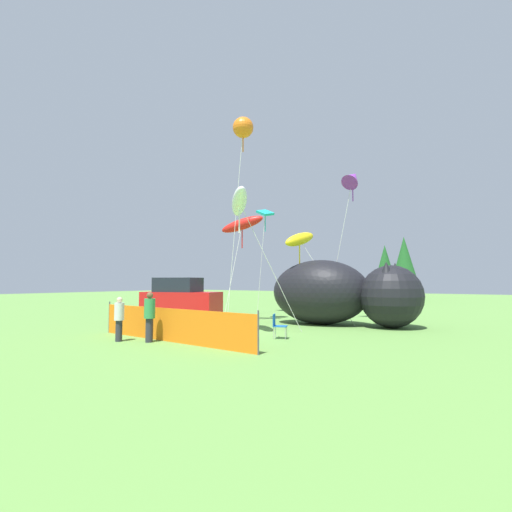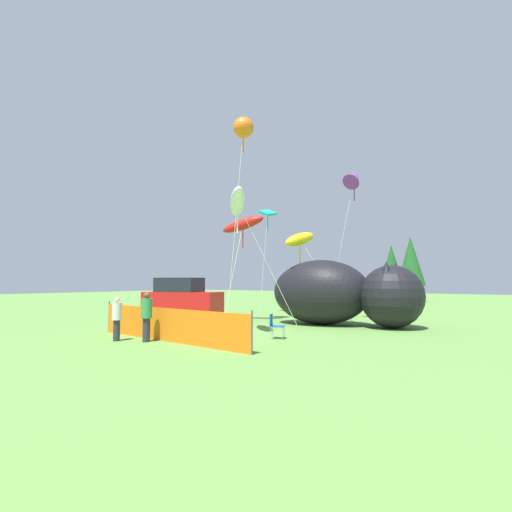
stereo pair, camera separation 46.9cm
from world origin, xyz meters
The scene contains 15 objects.
ground_plane centered at (0.00, 0.00, 0.00)m, with size 120.00×120.00×0.00m, color #609342.
parked_car centered at (-4.87, 2.83, 1.13)m, with size 4.52×2.87×2.34m.
folding_chair centered at (3.07, 0.00, 0.55)m, with size 0.66×0.66×0.92m.
inflatable_cat centered at (3.25, 5.57, 1.48)m, with size 7.49×3.77×3.22m.
safety_fence centered at (0.33, -2.83, 0.59)m, with size 8.03×0.69×1.30m.
spectator_in_green_shirt centered at (-1.27, -3.82, 0.86)m, with size 0.34×0.34×1.58m.
spectator_in_grey_shirt centered at (-0.22, -3.33, 0.96)m, with size 0.38×0.38×1.77m.
kite_purple_delta centered at (3.04, 8.11, 7.85)m, with size 1.87×1.66×8.55m.
kite_orange_flower centered at (-1.11, 3.47, 10.14)m, with size 1.09×1.75×10.71m.
kite_white_ghost centered at (1.14, 0.16, 5.42)m, with size 3.02×3.24×6.05m.
kite_yellow_hero centered at (1.38, 4.95, 4.26)m, with size 3.25×2.07×4.91m.
kite_red_lizard centered at (-1.79, 4.33, 5.21)m, with size 2.56×2.44×5.84m.
kite_teal_diamond centered at (-3.78, 9.68, 6.70)m, with size 1.08×1.33×7.15m.
horizon_tree_east centered at (-2.83, 33.82, 3.90)m, with size 2.66×2.66×6.35m.
horizon_tree_west centered at (-0.13, 31.70, 4.27)m, with size 2.91×2.91×6.95m.
Camera 2 is at (11.32, -12.68, 2.17)m, focal length 28.00 mm.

